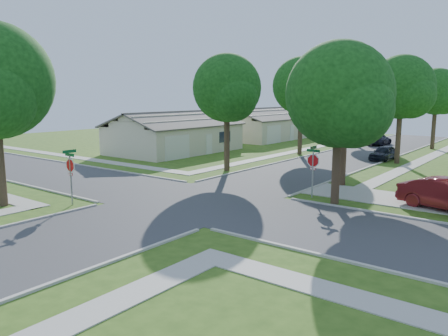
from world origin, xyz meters
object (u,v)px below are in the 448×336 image
at_px(tree_e_far, 437,94).
at_px(tree_e_near, 346,98).
at_px(house_nw_far, 263,128).
at_px(stop_sign_ne, 313,163).
at_px(tree_e_mid, 402,90).
at_px(tree_w_mid, 302,88).
at_px(stop_sign_sw, 70,168).
at_px(tree_w_near, 228,91).
at_px(tree_ne_corner, 340,99).
at_px(house_nw_near, 175,137).
at_px(car_curb_east, 384,153).
at_px(car_curb_west, 379,140).
at_px(tree_w_far, 352,98).

bearing_deg(tree_e_far, tree_e_near, -90.00).
bearing_deg(house_nw_far, stop_sign_ne, -52.84).
bearing_deg(tree_e_mid, tree_w_mid, 180.00).
bearing_deg(stop_sign_sw, tree_e_near, 55.41).
bearing_deg(tree_w_near, tree_ne_corner, -23.56).
bearing_deg(house_nw_far, house_nw_near, -90.00).
bearing_deg(tree_w_near, tree_e_mid, 51.92).
bearing_deg(tree_ne_corner, house_nw_far, 128.81).
bearing_deg(tree_e_mid, car_curb_east, 141.93).
height_order(tree_e_mid, tree_w_near, tree_e_mid).
relative_size(tree_w_near, tree_ne_corner, 1.04).
bearing_deg(stop_sign_sw, stop_sign_ne, 45.00).
bearing_deg(tree_ne_corner, house_nw_near, 154.23).
bearing_deg(tree_ne_corner, tree_e_near, 108.53).
relative_size(tree_e_mid, car_curb_west, 2.05).
relative_size(stop_sign_ne, tree_ne_corner, 0.34).
bearing_deg(tree_e_mid, tree_e_near, -90.03).
distance_m(tree_w_near, tree_w_mid, 12.01).
relative_size(tree_w_far, car_curb_west, 1.79).
bearing_deg(car_curb_west, car_curb_east, 111.33).
relative_size(stop_sign_ne, house_nw_near, 0.22).
bearing_deg(house_nw_far, tree_ne_corner, -51.19).
xyz_separation_m(stop_sign_ne, house_nw_near, (-20.69, 10.30, -0.51)).
xyz_separation_m(tree_e_far, house_nw_far, (-20.75, -2.01, -4.46)).
xyz_separation_m(tree_e_near, car_curb_west, (-5.95, 25.24, -4.99)).
xyz_separation_m(tree_w_far, tree_ne_corner, (11.01, -29.80, 0.09)).
bearing_deg(tree_e_far, house_nw_near, -137.50).
bearing_deg(stop_sign_ne, tree_e_near, 89.32).
bearing_deg(car_curb_west, tree_e_near, 104.49).
xyz_separation_m(tree_e_mid, tree_w_near, (-9.40, -12.00, -0.14)).
bearing_deg(tree_w_mid, tree_e_near, -51.95).
distance_m(tree_e_near, house_nw_near, 21.98).
relative_size(tree_ne_corner, house_nw_far, 0.64).
bearing_deg(tree_e_near, tree_w_far, 110.61).
xyz_separation_m(stop_sign_ne, house_nw_far, (-20.69, 27.30, -0.51)).
distance_m(tree_w_far, car_curb_east, 14.96).
bearing_deg(tree_e_near, stop_sign_ne, -90.68).
xyz_separation_m(tree_e_near, house_nw_far, (-20.74, 22.99, -4.13)).
height_order(stop_sign_sw, car_curb_west, stop_sign_sw).
height_order(tree_e_far, tree_w_mid, tree_w_mid).
relative_size(tree_e_far, tree_ne_corner, 1.01).
bearing_deg(tree_e_near, house_nw_near, 163.89).
distance_m(stop_sign_ne, house_nw_far, 34.26).
height_order(tree_ne_corner, car_curb_east, tree_ne_corner).
distance_m(tree_e_far, car_curb_east, 13.02).
xyz_separation_m(stop_sign_ne, tree_e_mid, (0.06, 16.31, 4.22)).
bearing_deg(tree_ne_corner, tree_w_far, 110.28).
bearing_deg(house_nw_near, tree_w_near, -27.83).
distance_m(tree_e_far, car_curb_west, 7.99).
height_order(tree_w_near, tree_w_mid, tree_w_mid).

